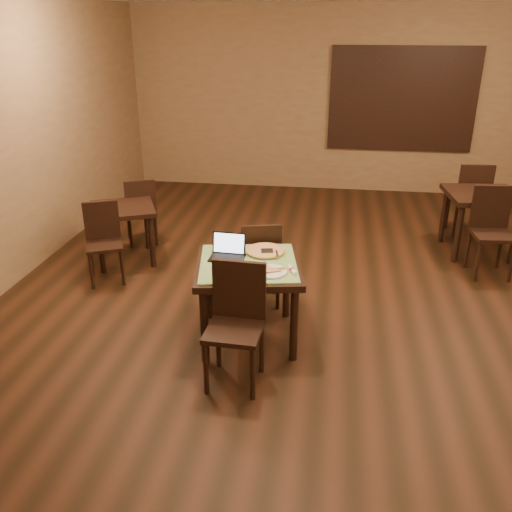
% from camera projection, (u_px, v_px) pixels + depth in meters
% --- Properties ---
extents(ground, '(10.00, 10.00, 0.00)m').
position_uv_depth(ground, '(382.00, 344.00, 4.95)').
color(ground, black).
rests_on(ground, ground).
extents(wall_back, '(8.00, 0.02, 3.00)m').
position_uv_depth(wall_back, '(371.00, 102.00, 8.89)').
color(wall_back, olive).
rests_on(wall_back, ground).
extents(mural, '(2.34, 0.05, 1.64)m').
position_uv_depth(mural, '(402.00, 99.00, 8.77)').
color(mural, teal).
rests_on(mural, wall_back).
extents(tiled_table, '(1.07, 1.07, 0.76)m').
position_uv_depth(tiled_table, '(248.00, 273.00, 4.81)').
color(tiled_table, black).
rests_on(tiled_table, ground).
extents(chair_main_near, '(0.45, 0.45, 1.00)m').
position_uv_depth(chair_main_near, '(237.00, 317.00, 4.29)').
color(chair_main_near, black).
rests_on(chair_main_near, ground).
extents(chair_main_far, '(0.48, 0.48, 0.92)m').
position_uv_depth(chair_main_far, '(260.00, 259.00, 5.43)').
color(chair_main_far, black).
rests_on(chair_main_far, ground).
extents(laptop, '(0.31, 0.25, 0.21)m').
position_uv_depth(laptop, '(228.00, 251.00, 4.86)').
color(laptop, black).
rests_on(laptop, tiled_table).
extents(plate, '(0.28, 0.28, 0.02)m').
position_uv_depth(plate, '(270.00, 272.00, 4.57)').
color(plate, white).
rests_on(plate, tiled_table).
extents(pizza_slice, '(0.24, 0.24, 0.02)m').
position_uv_depth(pizza_slice, '(270.00, 270.00, 4.57)').
color(pizza_slice, beige).
rests_on(pizza_slice, plate).
extents(pizza_pan, '(0.33, 0.33, 0.01)m').
position_uv_depth(pizza_pan, '(265.00, 252.00, 4.97)').
color(pizza_pan, silver).
rests_on(pizza_pan, tiled_table).
extents(pizza_whole, '(0.36, 0.36, 0.03)m').
position_uv_depth(pizza_whole, '(265.00, 251.00, 4.96)').
color(pizza_whole, beige).
rests_on(pizza_whole, pizza_pan).
extents(spatula, '(0.16, 0.28, 0.01)m').
position_uv_depth(spatula, '(267.00, 251.00, 4.94)').
color(spatula, silver).
rests_on(spatula, pizza_whole).
extents(napkin_roll, '(0.10, 0.16, 0.04)m').
position_uv_depth(napkin_roll, '(292.00, 270.00, 4.58)').
color(napkin_roll, white).
rests_on(napkin_roll, tiled_table).
extents(other_table_a, '(0.91, 0.91, 0.78)m').
position_uv_depth(other_table_a, '(481.00, 203.00, 6.68)').
color(other_table_a, black).
rests_on(other_table_a, ground).
extents(other_table_a_chair_near, '(0.48, 0.48, 1.01)m').
position_uv_depth(other_table_a_chair_near, '(492.00, 226.00, 6.17)').
color(other_table_a_chair_near, black).
rests_on(other_table_a_chair_near, ground).
extents(other_table_a_chair_far, '(0.48, 0.48, 1.01)m').
position_uv_depth(other_table_a_chair_far, '(471.00, 195.00, 7.25)').
color(other_table_a_chair_far, black).
rests_on(other_table_a_chair_far, ground).
extents(other_table_b, '(0.97, 0.97, 0.69)m').
position_uv_depth(other_table_b, '(123.00, 216.00, 6.49)').
color(other_table_b, black).
rests_on(other_table_b, ground).
extents(other_table_b_chair_near, '(0.51, 0.51, 0.89)m').
position_uv_depth(other_table_b_chair_near, '(103.00, 237.00, 6.04)').
color(other_table_b_chair_near, black).
rests_on(other_table_b_chair_near, ground).
extents(other_table_b_chair_far, '(0.51, 0.51, 0.89)m').
position_uv_depth(other_table_b_chair_far, '(141.00, 208.00, 6.99)').
color(other_table_b_chair_far, black).
rests_on(other_table_b_chair_far, ground).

